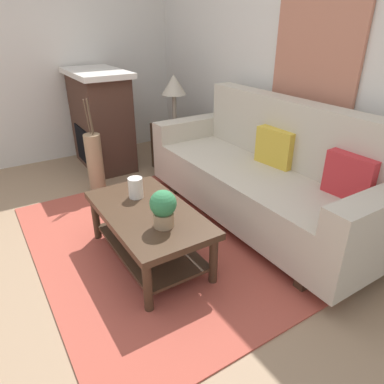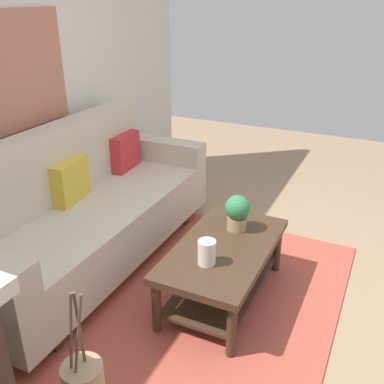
# 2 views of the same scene
# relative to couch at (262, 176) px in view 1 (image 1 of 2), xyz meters

# --- Properties ---
(ground_plane) EXTENTS (8.94, 8.94, 0.00)m
(ground_plane) POSITION_rel_couch_xyz_m (-0.15, -1.51, -0.43)
(ground_plane) COLOR #9E7F60
(wall_back) EXTENTS (4.94, 0.10, 2.70)m
(wall_back) POSITION_rel_couch_xyz_m (-0.15, 0.54, 0.92)
(wall_back) COLOR silver
(wall_back) RESTS_ON ground_plane
(wall_left) EXTENTS (0.10, 5.00, 2.70)m
(wall_left) POSITION_rel_couch_xyz_m (-2.68, -1.01, 0.92)
(wall_left) COLOR silver
(wall_left) RESTS_ON ground_plane
(area_rug) EXTENTS (2.49, 1.79, 0.01)m
(area_rug) POSITION_rel_couch_xyz_m (-0.15, -1.01, -0.43)
(area_rug) COLOR #B24C3D
(area_rug) RESTS_ON ground_plane
(couch) EXTENTS (2.36, 0.84, 1.08)m
(couch) POSITION_rel_couch_xyz_m (0.00, 0.00, 0.00)
(couch) COLOR beige
(couch) RESTS_ON ground_plane
(throw_pillow_mustard) EXTENTS (0.37, 0.16, 0.32)m
(throw_pillow_mustard) POSITION_rel_couch_xyz_m (-0.00, 0.12, 0.25)
(throw_pillow_mustard) COLOR gold
(throw_pillow_mustard) RESTS_ON couch
(throw_pillow_crimson) EXTENTS (0.37, 0.14, 0.32)m
(throw_pillow_crimson) POSITION_rel_couch_xyz_m (0.74, 0.12, 0.25)
(throw_pillow_crimson) COLOR red
(throw_pillow_crimson) RESTS_ON couch
(coffee_table) EXTENTS (1.10, 0.60, 0.43)m
(coffee_table) POSITION_rel_couch_xyz_m (0.01, -1.13, -0.12)
(coffee_table) COLOR #422D1E
(coffee_table) RESTS_ON ground_plane
(tabletop_vase) EXTENTS (0.11, 0.11, 0.16)m
(tabletop_vase) POSITION_rel_couch_xyz_m (-0.23, -1.11, 0.08)
(tabletop_vase) COLOR white
(tabletop_vase) RESTS_ON coffee_table
(potted_plant_tabletop) EXTENTS (0.18, 0.18, 0.26)m
(potted_plant_tabletop) POSITION_rel_couch_xyz_m (0.26, -1.13, 0.14)
(potted_plant_tabletop) COLOR tan
(potted_plant_tabletop) RESTS_ON coffee_table
(side_table) EXTENTS (0.44, 0.44, 0.56)m
(side_table) POSITION_rel_couch_xyz_m (-1.48, -0.04, -0.15)
(side_table) COLOR #422D1E
(side_table) RESTS_ON ground_plane
(table_lamp) EXTENTS (0.28, 0.28, 0.57)m
(table_lamp) POSITION_rel_couch_xyz_m (-1.48, -0.04, 0.56)
(table_lamp) COLOR gray
(table_lamp) RESTS_ON side_table
(fireplace) EXTENTS (1.02, 0.58, 1.16)m
(fireplace) POSITION_rel_couch_xyz_m (-2.08, -0.74, 0.15)
(fireplace) COLOR #472D23
(fireplace) RESTS_ON ground_plane
(floor_vase) EXTENTS (0.17, 0.17, 0.63)m
(floor_vase) POSITION_rel_couch_xyz_m (-1.39, -1.07, -0.12)
(floor_vase) COLOR tan
(floor_vase) RESTS_ON ground_plane
(floor_vase_branch_a) EXTENTS (0.04, 0.03, 0.36)m
(floor_vase_branch_a) POSITION_rel_couch_xyz_m (-1.37, -1.07, 0.38)
(floor_vase_branch_a) COLOR brown
(floor_vase_branch_a) RESTS_ON floor_vase
(floor_vase_branch_b) EXTENTS (0.03, 0.04, 0.36)m
(floor_vase_branch_b) POSITION_rel_couch_xyz_m (-1.40, -1.05, 0.38)
(floor_vase_branch_b) COLOR brown
(floor_vase_branch_b) RESTS_ON floor_vase
(floor_vase_branch_c) EXTENTS (0.05, 0.05, 0.36)m
(floor_vase_branch_c) POSITION_rel_couch_xyz_m (-1.40, -1.09, 0.38)
(floor_vase_branch_c) COLOR brown
(floor_vase_branch_c) RESTS_ON floor_vase
(framed_painting) EXTENTS (0.87, 0.03, 0.83)m
(framed_painting) POSITION_rel_couch_xyz_m (-0.00, 0.47, 1.04)
(framed_painting) COLOR #B77056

